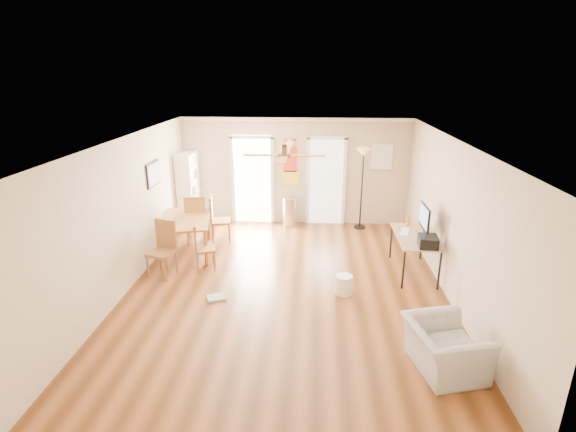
# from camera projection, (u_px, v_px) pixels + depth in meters

# --- Properties ---
(floor) EXTENTS (7.00, 7.00, 0.00)m
(floor) POSITION_uv_depth(u_px,v_px,m) (286.00, 289.00, 7.59)
(floor) COLOR brown
(floor) RESTS_ON ground
(ceiling) EXTENTS (5.50, 7.00, 0.00)m
(ceiling) POSITION_uv_depth(u_px,v_px,m) (286.00, 141.00, 6.75)
(ceiling) COLOR silver
(ceiling) RESTS_ON floor
(wall_back) EXTENTS (5.50, 0.04, 2.60)m
(wall_back) POSITION_uv_depth(u_px,v_px,m) (295.00, 172.00, 10.48)
(wall_back) COLOR beige
(wall_back) RESTS_ON floor
(wall_front) EXTENTS (5.50, 0.04, 2.60)m
(wall_front) POSITION_uv_depth(u_px,v_px,m) (260.00, 347.00, 3.87)
(wall_front) COLOR beige
(wall_front) RESTS_ON floor
(wall_left) EXTENTS (0.04, 7.00, 2.60)m
(wall_left) POSITION_uv_depth(u_px,v_px,m) (125.00, 216.00, 7.33)
(wall_left) COLOR beige
(wall_left) RESTS_ON floor
(wall_right) EXTENTS (0.04, 7.00, 2.60)m
(wall_right) POSITION_uv_depth(u_px,v_px,m) (454.00, 223.00, 7.01)
(wall_right) COLOR beige
(wall_right) RESTS_ON floor
(crown_molding) EXTENTS (5.50, 7.00, 0.08)m
(crown_molding) POSITION_uv_depth(u_px,v_px,m) (286.00, 144.00, 6.76)
(crown_molding) COLOR white
(crown_molding) RESTS_ON wall_back
(kitchen_doorway) EXTENTS (0.90, 0.10, 2.10)m
(kitchen_doorway) POSITION_uv_depth(u_px,v_px,m) (253.00, 181.00, 10.61)
(kitchen_doorway) COLOR white
(kitchen_doorway) RESTS_ON wall_back
(bathroom_doorway) EXTENTS (0.80, 0.10, 2.10)m
(bathroom_doorway) POSITION_uv_depth(u_px,v_px,m) (326.00, 182.00, 10.50)
(bathroom_doorway) COLOR white
(bathroom_doorway) RESTS_ON wall_back
(wall_decal) EXTENTS (0.46, 0.03, 1.10)m
(wall_decal) POSITION_uv_depth(u_px,v_px,m) (290.00, 162.00, 10.39)
(wall_decal) COLOR red
(wall_decal) RESTS_ON wall_back
(ac_grille) EXTENTS (0.50, 0.04, 0.60)m
(ac_grille) POSITION_uv_depth(u_px,v_px,m) (382.00, 157.00, 10.20)
(ac_grille) COLOR white
(ac_grille) RESTS_ON wall_back
(framed_poster) EXTENTS (0.04, 0.66, 0.48)m
(framed_poster) POSITION_uv_depth(u_px,v_px,m) (153.00, 174.00, 8.52)
(framed_poster) COLOR black
(framed_poster) RESTS_ON wall_left
(ceiling_fan) EXTENTS (1.24, 1.24, 0.20)m
(ceiling_fan) POSITION_uv_depth(u_px,v_px,m) (284.00, 155.00, 6.52)
(ceiling_fan) COLOR #593819
(ceiling_fan) RESTS_ON ceiling
(bookshelf) EXTENTS (0.57, 0.88, 1.81)m
(bookshelf) POSITION_uv_depth(u_px,v_px,m) (189.00, 190.00, 10.35)
(bookshelf) COLOR white
(bookshelf) RESTS_ON floor
(dining_table) EXTENTS (1.19, 1.66, 0.75)m
(dining_table) POSITION_uv_depth(u_px,v_px,m) (188.00, 235.00, 8.99)
(dining_table) COLOR #A76B35
(dining_table) RESTS_ON floor
(dining_chair_right_a) EXTENTS (0.50, 0.50, 1.04)m
(dining_chair_right_a) POSITION_uv_depth(u_px,v_px,m) (221.00, 219.00, 9.57)
(dining_chair_right_a) COLOR #AD6738
(dining_chair_right_a) RESTS_ON floor
(dining_chair_right_b) EXTENTS (0.47, 0.47, 0.92)m
(dining_chair_right_b) POSITION_uv_depth(u_px,v_px,m) (205.00, 246.00, 8.22)
(dining_chair_right_b) COLOR #A76436
(dining_chair_right_b) RESTS_ON floor
(dining_chair_near) EXTENTS (0.53, 0.53, 1.04)m
(dining_chair_near) POSITION_uv_depth(u_px,v_px,m) (161.00, 250.00, 7.90)
(dining_chair_near) COLOR #995C31
(dining_chair_near) RESTS_ON floor
(dining_chair_far) EXTENTS (0.52, 0.52, 1.08)m
(dining_chair_far) POSITION_uv_depth(u_px,v_px,m) (197.00, 218.00, 9.52)
(dining_chair_far) COLOR #A87836
(dining_chair_far) RESTS_ON floor
(trash_can) EXTENTS (0.33, 0.33, 0.71)m
(trash_can) POSITION_uv_depth(u_px,v_px,m) (289.00, 212.00, 10.54)
(trash_can) COLOR silver
(trash_can) RESTS_ON floor
(torchiere_lamp) EXTENTS (0.46, 0.46, 1.95)m
(torchiere_lamp) POSITION_uv_depth(u_px,v_px,m) (362.00, 189.00, 10.20)
(torchiere_lamp) COLOR black
(torchiere_lamp) RESTS_ON floor
(computer_desk) EXTENTS (0.70, 1.39, 0.75)m
(computer_desk) POSITION_uv_depth(u_px,v_px,m) (413.00, 254.00, 8.09)
(computer_desk) COLOR tan
(computer_desk) RESTS_ON floor
(imac) EXTENTS (0.28, 0.65, 0.60)m
(imac) POSITION_uv_depth(u_px,v_px,m) (424.00, 221.00, 7.81)
(imac) COLOR black
(imac) RESTS_ON computer_desk
(keyboard) EXTENTS (0.26, 0.45, 0.02)m
(keyboard) POSITION_uv_depth(u_px,v_px,m) (405.00, 231.00, 8.16)
(keyboard) COLOR white
(keyboard) RESTS_ON computer_desk
(printer) EXTENTS (0.35, 0.40, 0.19)m
(printer) POSITION_uv_depth(u_px,v_px,m) (428.00, 242.00, 7.45)
(printer) COLOR black
(printer) RESTS_ON computer_desk
(orange_bottle) EXTENTS (0.08, 0.08, 0.21)m
(orange_bottle) POSITION_uv_depth(u_px,v_px,m) (408.00, 222.00, 8.37)
(orange_bottle) COLOR orange
(orange_bottle) RESTS_ON computer_desk
(wastebasket_a) EXTENTS (0.30, 0.30, 0.34)m
(wastebasket_a) POSITION_uv_depth(u_px,v_px,m) (344.00, 285.00, 7.37)
(wastebasket_a) COLOR white
(wastebasket_a) RESTS_ON floor
(floor_cloth) EXTENTS (0.37, 0.33, 0.04)m
(floor_cloth) POSITION_uv_depth(u_px,v_px,m) (216.00, 298.00, 7.25)
(floor_cloth) COLOR gray
(floor_cloth) RESTS_ON floor
(armchair) EXTENTS (1.04, 1.13, 0.63)m
(armchair) POSITION_uv_depth(u_px,v_px,m) (444.00, 348.00, 5.46)
(armchair) COLOR #A8A9A3
(armchair) RESTS_ON floor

